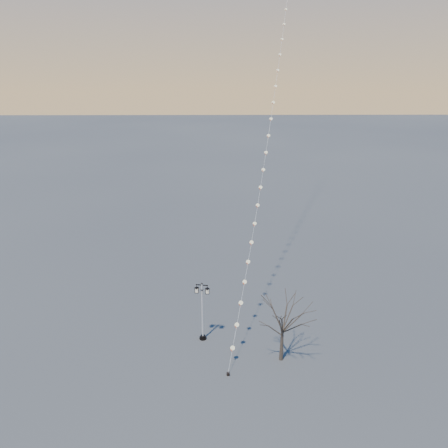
{
  "coord_description": "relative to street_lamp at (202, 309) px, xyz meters",
  "views": [
    {
      "loc": [
        1.63,
        -22.15,
        17.89
      ],
      "look_at": [
        1.94,
        5.76,
        7.73
      ],
      "focal_mm": 35.0,
      "sensor_mm": 36.0,
      "label": 1
    }
  ],
  "objects": [
    {
      "name": "ground",
      "position": [
        -0.45,
        -3.64,
        -2.41
      ],
      "size": [
        300.0,
        300.0,
        0.0
      ],
      "primitive_type": "plane",
      "color": "#444545",
      "rests_on": "ground"
    },
    {
      "name": "street_lamp",
      "position": [
        0.0,
        0.0,
        0.0
      ],
      "size": [
        1.09,
        0.52,
        4.36
      ],
      "rotation": [
        0.0,
        0.0,
        -0.19
      ],
      "color": "black",
      "rests_on": "ground"
    },
    {
      "name": "bare_tree",
      "position": [
        5.13,
        -2.32,
        0.52
      ],
      "size": [
        2.54,
        2.54,
        4.22
      ],
      "rotation": [
        0.0,
        0.0,
        0.22
      ],
      "color": "#393027",
      "rests_on": "ground"
    },
    {
      "name": "kite_train",
      "position": [
        5.76,
        13.39,
        13.73
      ],
      "size": [
        8.76,
        34.99,
        32.51
      ],
      "rotation": [
        0.0,
        0.0,
        0.11
      ],
      "color": "black",
      "rests_on": "ground"
    }
  ]
}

